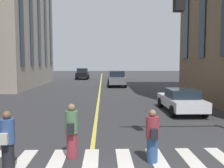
% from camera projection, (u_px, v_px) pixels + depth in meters
% --- Properties ---
extents(lane_centre_line, '(80.00, 0.16, 0.01)m').
position_uv_depth(lane_centre_line, '(100.00, 92.00, 24.08)').
color(lane_centre_line, '#D8C64C').
rests_on(lane_centre_line, ground_plane).
extents(crosswalk_marking, '(2.40, 8.45, 0.01)m').
position_uv_depth(crosswalk_marking, '(90.00, 164.00, 7.16)').
color(crosswalk_marking, silver).
rests_on(crosswalk_marking, ground_plane).
extents(car_white_parked_b, '(4.40, 1.95, 1.37)m').
position_uv_depth(car_white_parked_b, '(181.00, 100.00, 14.60)').
color(car_white_parked_b, silver).
rests_on(car_white_parked_b, ground_plane).
extents(car_black_oncoming, '(4.40, 1.95, 1.37)m').
position_uv_depth(car_black_oncoming, '(114.00, 75.00, 44.48)').
color(car_black_oncoming, black).
rests_on(car_black_oncoming, ground_plane).
extents(car_grey_far, '(4.70, 2.14, 1.88)m').
position_uv_depth(car_grey_far, '(117.00, 78.00, 30.08)').
color(car_grey_far, slate).
rests_on(car_grey_far, ground_plane).
extents(car_black_parked_a, '(4.70, 2.14, 1.88)m').
position_uv_depth(car_black_parked_a, '(83.00, 73.00, 42.97)').
color(car_black_parked_a, black).
rests_on(car_black_parked_a, ground_plane).
extents(pedestrian_near, '(0.50, 0.38, 1.55)m').
position_uv_depth(pedestrian_near, '(152.00, 136.00, 7.23)').
color(pedestrian_near, '#2D4C7F').
rests_on(pedestrian_near, ground_plane).
extents(pedestrian_companion, '(0.50, 0.38, 1.67)m').
position_uv_depth(pedestrian_companion, '(72.00, 131.00, 7.55)').
color(pedestrian_companion, maroon).
rests_on(pedestrian_companion, ground_plane).
extents(pedestrian_far, '(0.50, 0.38, 1.64)m').
position_uv_depth(pedestrian_far, '(8.00, 142.00, 6.60)').
color(pedestrian_far, black).
rests_on(pedestrian_far, ground_plane).
extents(building_left_far, '(16.77, 8.47, 18.04)m').
position_uv_depth(building_left_far, '(4.00, 12.00, 30.31)').
color(building_left_far, '#A89E8E').
rests_on(building_left_far, ground_plane).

